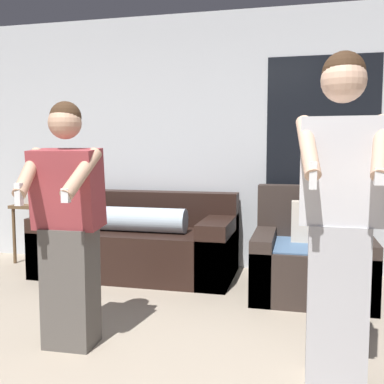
# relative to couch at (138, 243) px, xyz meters

# --- Properties ---
(wall_back) EXTENTS (6.57, 0.07, 2.70)m
(wall_back) POSITION_rel_couch_xyz_m (0.57, 0.50, 1.04)
(wall_back) COLOR silver
(wall_back) RESTS_ON ground_plane
(couch) EXTENTS (1.96, 0.90, 0.82)m
(couch) POSITION_rel_couch_xyz_m (0.00, 0.00, 0.00)
(couch) COLOR black
(couch) RESTS_ON ground_plane
(armchair) EXTENTS (1.00, 0.94, 0.93)m
(armchair) POSITION_rel_couch_xyz_m (1.71, -0.24, -0.00)
(armchair) COLOR #332823
(armchair) RESTS_ON ground_plane
(side_table) EXTENTS (0.44, 0.41, 0.81)m
(side_table) POSITION_rel_couch_xyz_m (-1.30, 0.23, 0.23)
(side_table) COLOR brown
(side_table) RESTS_ON ground_plane
(person_left) EXTENTS (0.48, 0.47, 1.57)m
(person_left) POSITION_rel_couch_xyz_m (0.17, -1.71, 0.48)
(person_left) COLOR #56514C
(person_left) RESTS_ON ground_plane
(person_right) EXTENTS (0.48, 0.46, 1.78)m
(person_right) POSITION_rel_couch_xyz_m (1.80, -1.80, 0.61)
(person_right) COLOR #B2B2B7
(person_right) RESTS_ON ground_plane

